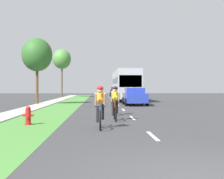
# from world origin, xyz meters

# --- Properties ---
(ground_plane) EXTENTS (120.00, 120.00, 0.00)m
(ground_plane) POSITION_xyz_m (0.00, 20.00, 0.00)
(ground_plane) COLOR #38383A
(grass_verge) EXTENTS (2.69, 70.00, 0.01)m
(grass_verge) POSITION_xyz_m (-4.58, 20.00, 0.00)
(grass_verge) COLOR #478438
(grass_verge) RESTS_ON ground_plane
(sidewalk_concrete) EXTENTS (1.50, 70.00, 0.10)m
(sidewalk_concrete) POSITION_xyz_m (-6.67, 20.00, 0.00)
(sidewalk_concrete) COLOR #B2ADA3
(sidewalk_concrete) RESTS_ON ground_plane
(lane_markings_center) EXTENTS (0.12, 52.20, 0.01)m
(lane_markings_center) POSITION_xyz_m (0.00, 24.00, 0.00)
(lane_markings_center) COLOR white
(lane_markings_center) RESTS_ON ground_plane
(fire_hydrant_red) EXTENTS (0.44, 0.38, 0.76)m
(fire_hydrant_red) POSITION_xyz_m (-4.58, 7.43, 0.37)
(fire_hydrant_red) COLOR red
(fire_hydrant_red) RESTS_ON ground_plane
(cyclist_lead) EXTENTS (0.42, 1.72, 1.58)m
(cyclist_lead) POSITION_xyz_m (-1.64, 6.16, 0.81)
(cyclist_lead) COLOR black
(cyclist_lead) RESTS_ON ground_plane
(cyclist_trailing) EXTENTS (0.42, 1.72, 1.58)m
(cyclist_trailing) POSITION_xyz_m (-0.94, 8.87, 0.81)
(cyclist_trailing) COLOR black
(cyclist_trailing) RESTS_ON ground_plane
(cyclist_distant) EXTENTS (0.42, 1.72, 1.58)m
(cyclist_distant) POSITION_xyz_m (-0.83, 11.57, 0.81)
(cyclist_distant) COLOR black
(cyclist_distant) RESTS_ON ground_plane
(sedan_blue) EXTENTS (1.98, 4.30, 1.52)m
(sedan_blue) POSITION_xyz_m (1.46, 21.16, 0.77)
(sedan_blue) COLOR #23389E
(sedan_blue) RESTS_ON ground_plane
(bus_silver) EXTENTS (2.78, 11.60, 3.48)m
(bus_silver) POSITION_xyz_m (1.45, 30.25, 1.98)
(bus_silver) COLOR #A5A8AD
(bus_silver) RESTS_ON ground_plane
(pickup_black) EXTENTS (2.22, 5.10, 1.64)m
(pickup_black) POSITION_xyz_m (1.47, 48.65, 0.83)
(pickup_black) COLOR black
(pickup_black) RESTS_ON ground_plane
(street_tree_near) EXTENTS (2.76, 2.76, 6.07)m
(street_tree_near) POSITION_xyz_m (-7.33, 22.71, 4.53)
(street_tree_near) COLOR brown
(street_tree_near) RESTS_ON ground_plane
(street_tree_far) EXTENTS (2.93, 2.93, 7.82)m
(street_tree_far) POSITION_xyz_m (-7.66, 43.87, 6.17)
(street_tree_far) COLOR brown
(street_tree_far) RESTS_ON ground_plane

